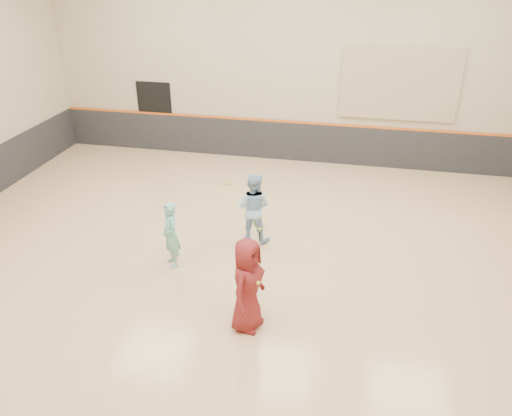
% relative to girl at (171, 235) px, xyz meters
% --- Properties ---
extents(room, '(15.04, 12.04, 6.22)m').
position_rel_girl_xyz_m(room, '(1.70, 0.26, 0.11)').
color(room, tan).
rests_on(room, ground).
extents(wainscot_back, '(14.90, 0.04, 1.20)m').
position_rel_girl_xyz_m(wainscot_back, '(1.70, 6.23, -0.11)').
color(wainscot_back, '#232326').
rests_on(wainscot_back, floor).
extents(accent_stripe, '(14.90, 0.03, 0.06)m').
position_rel_girl_xyz_m(accent_stripe, '(1.70, 6.22, 0.51)').
color(accent_stripe, '#D85914').
rests_on(accent_stripe, wall_back).
extents(acoustic_panel, '(3.20, 0.08, 2.00)m').
position_rel_girl_xyz_m(acoustic_panel, '(4.50, 6.21, 1.79)').
color(acoustic_panel, tan).
rests_on(acoustic_panel, wall_back).
extents(doorway, '(1.10, 0.05, 2.20)m').
position_rel_girl_xyz_m(doorway, '(-2.80, 6.24, 0.39)').
color(doorway, black).
rests_on(doorway, floor).
extents(girl, '(0.58, 0.61, 1.41)m').
position_rel_girl_xyz_m(girl, '(0.00, 0.00, 0.00)').
color(girl, '#6AB7A8').
rests_on(girl, floor).
extents(instructor, '(0.86, 0.72, 1.59)m').
position_rel_girl_xyz_m(instructor, '(1.41, 1.35, 0.09)').
color(instructor, '#92BBE1').
rests_on(instructor, floor).
extents(young_man, '(0.71, 0.93, 1.71)m').
position_rel_girl_xyz_m(young_man, '(1.93, -1.53, 0.15)').
color(young_man, maroon).
rests_on(young_man, floor).
extents(held_racket, '(0.32, 0.32, 0.62)m').
position_rel_girl_xyz_m(held_racket, '(1.60, 1.12, -0.15)').
color(held_racket, '#B2DB30').
rests_on(held_racket, instructor).
extents(spare_racket, '(0.74, 0.74, 0.13)m').
position_rel_girl_xyz_m(spare_racket, '(0.15, 3.91, -0.64)').
color(spare_racket, '#B5E331').
rests_on(spare_racket, floor).
extents(ball_under_racket, '(0.07, 0.07, 0.07)m').
position_rel_girl_xyz_m(ball_under_racket, '(1.85, -0.07, -0.67)').
color(ball_under_racket, yellow).
rests_on(ball_under_racket, floor).
extents(ball_in_hand, '(0.07, 0.07, 0.07)m').
position_rel_girl_xyz_m(ball_in_hand, '(2.16, -1.77, 0.39)').
color(ball_in_hand, gold).
rests_on(ball_in_hand, young_man).
extents(ball_beside_spare, '(0.07, 0.07, 0.07)m').
position_rel_girl_xyz_m(ball_beside_spare, '(0.93, 3.89, -0.67)').
color(ball_beside_spare, '#BDDD33').
rests_on(ball_beside_spare, floor).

